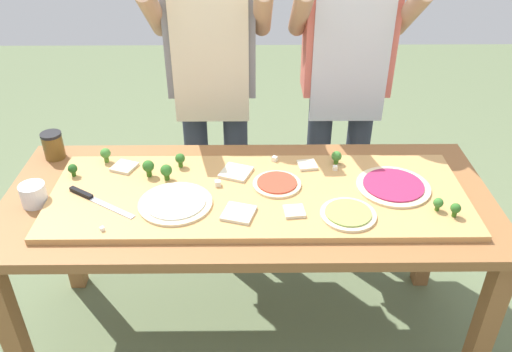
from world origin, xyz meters
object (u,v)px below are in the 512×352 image
(pizza_whole_white_garlic, at_px, (175,203))
(pizza_whole_tomato_red, at_px, (277,184))
(broccoli_floret_back_right, at_px, (438,203))
(cheese_crumble_d, at_px, (275,159))
(pizza_slice_far_left, at_px, (307,165))
(pizza_slice_near_right, at_px, (124,167))
(cheese_crumble_b, at_px, (218,183))
(pizza_whole_beet_magenta, at_px, (393,186))
(cook_left, at_px, (212,71))
(pizza_slice_near_left, at_px, (239,213))
(pizza_slice_far_right, at_px, (294,211))
(broccoli_floret_front_right, at_px, (73,169))
(cheese_crumble_a, at_px, (102,229))
(prep_table, at_px, (249,215))
(broccoli_floret_back_left, at_px, (337,157))
(sauce_jar, at_px, (53,145))
(cook_right, at_px, (346,71))
(pizza_whole_pesto_green, at_px, (348,214))
(flour_cup, at_px, (34,196))
(cheese_crumble_c, at_px, (335,168))
(broccoli_floret_center_right, at_px, (166,171))
(broccoli_floret_back_mid, at_px, (180,159))
(broccoli_floret_center_left, at_px, (456,209))
(chefs_knife, at_px, (92,198))
(broccoli_floret_front_left, at_px, (106,154))
(broccoli_floret_front_mid, at_px, (148,167))
(pizza_slice_center, at_px, (236,172))

(pizza_whole_white_garlic, bearing_deg, pizza_whole_tomato_red, 18.12)
(broccoli_floret_back_right, height_order, cheese_crumble_d, broccoli_floret_back_right)
(pizza_slice_far_left, xyz_separation_m, pizza_slice_near_right, (-0.73, -0.01, 0.00))
(pizza_slice_far_left, distance_m, pizza_slice_near_right, 0.73)
(cheese_crumble_b, bearing_deg, pizza_whole_beet_magenta, -1.61)
(cook_left, bearing_deg, pizza_slice_near_left, -80.86)
(broccoli_floret_back_right, bearing_deg, pizza_slice_near_left, -178.43)
(pizza_whole_white_garlic, bearing_deg, pizza_slice_far_right, -7.19)
(broccoli_floret_front_right, height_order, cheese_crumble_a, broccoli_floret_front_right)
(prep_table, xyz_separation_m, broccoli_floret_back_right, (0.67, -0.14, 0.15))
(broccoli_floret_back_left, relative_size, sauce_jar, 0.48)
(pizza_slice_near_right, relative_size, broccoli_floret_front_right, 1.66)
(pizza_slice_far_left, bearing_deg, cook_right, 67.11)
(pizza_whole_pesto_green, relative_size, flour_cup, 2.09)
(cheese_crumble_c, distance_m, cook_right, 0.59)
(pizza_whole_white_garlic, relative_size, cheese_crumble_a, 19.36)
(broccoli_floret_front_right, xyz_separation_m, cook_left, (0.52, 0.57, 0.17))
(pizza_slice_near_left, height_order, cheese_crumble_d, cheese_crumble_d)
(sauce_jar, bearing_deg, broccoli_floret_center_right, -23.03)
(cheese_crumble_a, height_order, cheese_crumble_d, cheese_crumble_d)
(pizza_slice_near_left, xyz_separation_m, broccoli_floret_back_mid, (-0.24, 0.32, 0.03))
(pizza_whole_pesto_green, xyz_separation_m, broccoli_floret_center_left, (0.37, -0.01, 0.03))
(sauce_jar, bearing_deg, chefs_knife, -54.57)
(pizza_slice_far_right, bearing_deg, broccoli_floret_front_left, 154.39)
(pizza_whole_tomato_red, xyz_separation_m, broccoli_floret_center_right, (-0.42, 0.05, 0.03))
(broccoli_floret_front_mid, relative_size, broccoli_floret_front_right, 1.33)
(chefs_knife, xyz_separation_m, pizza_slice_center, (0.52, 0.17, 0.00))
(chefs_knife, xyz_separation_m, broccoli_floret_back_left, (0.93, 0.25, 0.03))
(pizza_whole_white_garlic, xyz_separation_m, cook_left, (0.10, 0.77, 0.20))
(pizza_whole_tomato_red, height_order, cook_left, cook_left)
(broccoli_floret_back_right, bearing_deg, pizza_slice_far_right, -178.77)
(broccoli_floret_front_mid, xyz_separation_m, broccoli_floret_center_left, (1.11, -0.27, -0.01))
(flour_cup, bearing_deg, prep_table, 3.76)
(broccoli_floret_front_mid, distance_m, broccoli_floret_back_mid, 0.13)
(broccoli_floret_front_mid, bearing_deg, pizza_slice_near_left, -35.65)
(broccoli_floret_center_right, relative_size, cook_right, 0.04)
(broccoli_floret_center_left, height_order, broccoli_floret_front_right, broccoli_floret_center_left)
(broccoli_floret_front_left, bearing_deg, cheese_crumble_a, -78.92)
(pizza_whole_white_garlic, bearing_deg, cheese_crumble_b, 39.36)
(pizza_slice_near_left, distance_m, broccoli_floret_center_right, 0.36)
(pizza_slice_center, xyz_separation_m, cook_right, (0.50, 0.56, 0.20))
(pizza_whole_white_garlic, height_order, pizza_slice_center, pizza_whole_white_garlic)
(chefs_knife, distance_m, broccoli_floret_front_mid, 0.24)
(broccoli_floret_back_left, relative_size, cook_left, 0.03)
(pizza_whole_pesto_green, relative_size, broccoli_floret_front_mid, 2.86)
(pizza_slice_far_right, height_order, broccoli_floret_front_left, broccoli_floret_front_left)
(prep_table, bearing_deg, cheese_crumble_d, 62.68)
(prep_table, distance_m, pizza_whole_tomato_red, 0.17)
(prep_table, distance_m, cheese_crumble_d, 0.27)
(prep_table, height_order, cheese_crumble_b, cheese_crumble_b)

